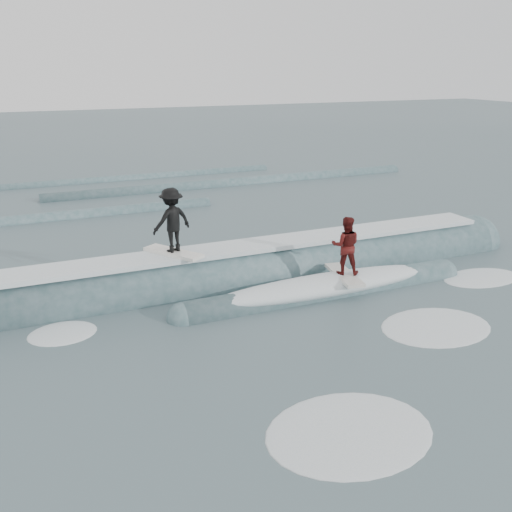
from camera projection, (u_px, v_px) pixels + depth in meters
name	position (u px, v px, depth m)	size (l,w,h in m)	color
ground	(295.00, 323.00, 15.47)	(160.00, 160.00, 0.00)	#3A4E55
breaking_wave	(254.00, 280.00, 18.45)	(21.35, 3.88, 2.20)	#36575C
surfer_black	(172.00, 222.00, 17.05)	(1.54, 1.98, 2.05)	white
surfer_red	(346.00, 248.00, 17.20)	(1.09, 2.07, 1.89)	silver
whitewater	(386.00, 337.00, 14.65)	(15.32, 8.31, 0.10)	white
far_swells	(129.00, 195.00, 30.46)	(36.29, 8.65, 0.80)	#36575C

